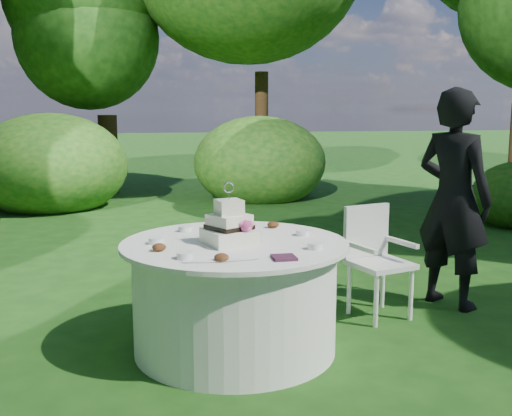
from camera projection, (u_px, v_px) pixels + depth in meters
The scene contains 9 objects.
ground at pixel (235, 348), 4.22m from camera, with size 80.00×80.00×0.00m, color #163D10.
napkins at pixel (284, 258), 3.63m from camera, with size 0.14×0.14×0.02m, color #421C33.
feather_plume at pixel (220, 260), 3.57m from camera, with size 0.48×0.07×0.01m, color white.
guest at pixel (453, 199), 5.02m from camera, with size 0.67×0.44×1.85m, color black.
table at pixel (235, 295), 4.16m from camera, with size 1.56×1.56×0.77m.
cake at pixel (230, 227), 4.02m from camera, with size 0.39×0.39×0.42m.
chair at pixel (374, 252), 4.85m from camera, with size 0.54×0.53×0.90m.
votives at pixel (229, 240), 4.06m from camera, with size 1.15×0.93×0.04m.
petal_cups at pixel (221, 242), 3.99m from camera, with size 0.98×1.03×0.05m.
Camera 1 is at (-0.66, -3.95, 1.67)m, focal length 42.00 mm.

